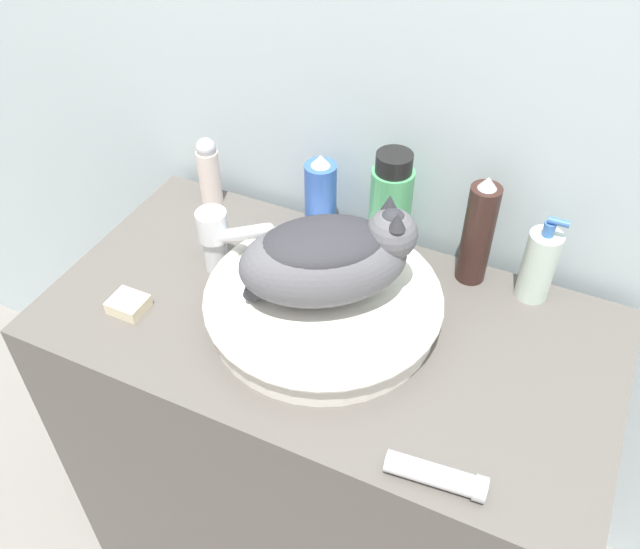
{
  "coord_description": "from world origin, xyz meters",
  "views": [
    {
      "loc": [
        0.33,
        -0.48,
        1.66
      ],
      "look_at": [
        -0.01,
        0.25,
        0.92
      ],
      "focal_mm": 38.0,
      "sensor_mm": 36.0,
      "label": 1
    }
  ],
  "objects_px": {
    "faucet": "(219,237)",
    "deodorant_stick": "(209,171)",
    "cat": "(328,255)",
    "cream_tube": "(437,476)",
    "soap_pump_bottle": "(539,265)",
    "hairspray_can_black": "(478,233)",
    "spray_bottle_trigger": "(321,198)",
    "soap_bar": "(128,304)",
    "mouthwash_bottle": "(390,208)"
  },
  "relations": [
    {
      "from": "cat",
      "to": "mouthwash_bottle",
      "type": "relative_size",
      "value": 1.46
    },
    {
      "from": "soap_pump_bottle",
      "to": "hairspray_can_black",
      "type": "distance_m",
      "value": 0.12
    },
    {
      "from": "faucet",
      "to": "soap_pump_bottle",
      "type": "relative_size",
      "value": 0.94
    },
    {
      "from": "hairspray_can_black",
      "to": "soap_bar",
      "type": "distance_m",
      "value": 0.63
    },
    {
      "from": "mouthwash_bottle",
      "to": "soap_bar",
      "type": "bearing_deg",
      "value": -136.27
    },
    {
      "from": "soap_pump_bottle",
      "to": "soap_bar",
      "type": "relative_size",
      "value": 2.81
    },
    {
      "from": "faucet",
      "to": "cat",
      "type": "bearing_deg",
      "value": 1.63
    },
    {
      "from": "spray_bottle_trigger",
      "to": "mouthwash_bottle",
      "type": "height_order",
      "value": "mouthwash_bottle"
    },
    {
      "from": "soap_pump_bottle",
      "to": "cream_tube",
      "type": "bearing_deg",
      "value": -94.95
    },
    {
      "from": "spray_bottle_trigger",
      "to": "deodorant_stick",
      "type": "bearing_deg",
      "value": 180.0
    },
    {
      "from": "cream_tube",
      "to": "mouthwash_bottle",
      "type": "bearing_deg",
      "value": 119.0
    },
    {
      "from": "mouthwash_bottle",
      "to": "cream_tube",
      "type": "distance_m",
      "value": 0.5
    },
    {
      "from": "cat",
      "to": "soap_bar",
      "type": "distance_m",
      "value": 0.37
    },
    {
      "from": "spray_bottle_trigger",
      "to": "mouthwash_bottle",
      "type": "bearing_deg",
      "value": 0.0
    },
    {
      "from": "soap_pump_bottle",
      "to": "hairspray_can_black",
      "type": "bearing_deg",
      "value": 180.0
    },
    {
      "from": "deodorant_stick",
      "to": "hairspray_can_black",
      "type": "height_order",
      "value": "hairspray_can_black"
    },
    {
      "from": "cat",
      "to": "deodorant_stick",
      "type": "relative_size",
      "value": 2.14
    },
    {
      "from": "hairspray_can_black",
      "to": "cream_tube",
      "type": "bearing_deg",
      "value": -80.09
    },
    {
      "from": "soap_pump_bottle",
      "to": "hairspray_can_black",
      "type": "relative_size",
      "value": 0.79
    },
    {
      "from": "soap_pump_bottle",
      "to": "cream_tube",
      "type": "xyz_separation_m",
      "value": [
        -0.04,
        -0.43,
        -0.06
      ]
    },
    {
      "from": "faucet",
      "to": "mouthwash_bottle",
      "type": "bearing_deg",
      "value": 42.5
    },
    {
      "from": "cat",
      "to": "soap_bar",
      "type": "xyz_separation_m",
      "value": [
        -0.32,
        -0.14,
        -0.13
      ]
    },
    {
      "from": "soap_pump_bottle",
      "to": "mouthwash_bottle",
      "type": "relative_size",
      "value": 0.79
    },
    {
      "from": "deodorant_stick",
      "to": "soap_bar",
      "type": "distance_m",
      "value": 0.35
    },
    {
      "from": "soap_bar",
      "to": "deodorant_stick",
      "type": "bearing_deg",
      "value": 96.53
    },
    {
      "from": "hairspray_can_black",
      "to": "spray_bottle_trigger",
      "type": "bearing_deg",
      "value": 180.0
    },
    {
      "from": "cat",
      "to": "cream_tube",
      "type": "relative_size",
      "value": 2.22
    },
    {
      "from": "mouthwash_bottle",
      "to": "soap_pump_bottle",
      "type": "bearing_deg",
      "value": -0.0
    },
    {
      "from": "soap_pump_bottle",
      "to": "deodorant_stick",
      "type": "bearing_deg",
      "value": 180.0
    },
    {
      "from": "hairspray_can_black",
      "to": "soap_bar",
      "type": "relative_size",
      "value": 3.55
    },
    {
      "from": "mouthwash_bottle",
      "to": "soap_bar",
      "type": "height_order",
      "value": "mouthwash_bottle"
    },
    {
      "from": "deodorant_stick",
      "to": "cream_tube",
      "type": "xyz_separation_m",
      "value": [
        0.63,
        -0.43,
        -0.06
      ]
    },
    {
      "from": "mouthwash_bottle",
      "to": "hairspray_can_black",
      "type": "relative_size",
      "value": 1.0
    },
    {
      "from": "spray_bottle_trigger",
      "to": "soap_pump_bottle",
      "type": "xyz_separation_m",
      "value": [
        0.42,
        0.0,
        -0.01
      ]
    },
    {
      "from": "soap_pump_bottle",
      "to": "cat",
      "type": "bearing_deg",
      "value": -146.66
    },
    {
      "from": "spray_bottle_trigger",
      "to": "mouthwash_bottle",
      "type": "distance_m",
      "value": 0.14
    },
    {
      "from": "faucet",
      "to": "deodorant_stick",
      "type": "distance_m",
      "value": 0.22
    },
    {
      "from": "mouthwash_bottle",
      "to": "deodorant_stick",
      "type": "height_order",
      "value": "mouthwash_bottle"
    },
    {
      "from": "spray_bottle_trigger",
      "to": "hairspray_can_black",
      "type": "xyz_separation_m",
      "value": [
        0.31,
        0.0,
        0.02
      ]
    },
    {
      "from": "deodorant_stick",
      "to": "hairspray_can_black",
      "type": "relative_size",
      "value": 0.68
    },
    {
      "from": "soap_pump_bottle",
      "to": "soap_bar",
      "type": "xyz_separation_m",
      "value": [
        -0.63,
        -0.34,
        -0.06
      ]
    },
    {
      "from": "soap_pump_bottle",
      "to": "faucet",
      "type": "bearing_deg",
      "value": -161.54
    },
    {
      "from": "spray_bottle_trigger",
      "to": "soap_bar",
      "type": "height_order",
      "value": "spray_bottle_trigger"
    },
    {
      "from": "faucet",
      "to": "soap_bar",
      "type": "bearing_deg",
      "value": -113.18
    },
    {
      "from": "deodorant_stick",
      "to": "soap_pump_bottle",
      "type": "bearing_deg",
      "value": -0.0
    },
    {
      "from": "deodorant_stick",
      "to": "spray_bottle_trigger",
      "type": "bearing_deg",
      "value": -0.0
    },
    {
      "from": "cat",
      "to": "faucet",
      "type": "distance_m",
      "value": 0.24
    },
    {
      "from": "faucet",
      "to": "deodorant_stick",
      "type": "relative_size",
      "value": 1.1
    },
    {
      "from": "cream_tube",
      "to": "soap_bar",
      "type": "xyz_separation_m",
      "value": [
        -0.6,
        0.09,
        -0.0
      ]
    },
    {
      "from": "spray_bottle_trigger",
      "to": "soap_pump_bottle",
      "type": "bearing_deg",
      "value": 0.0
    }
  ]
}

